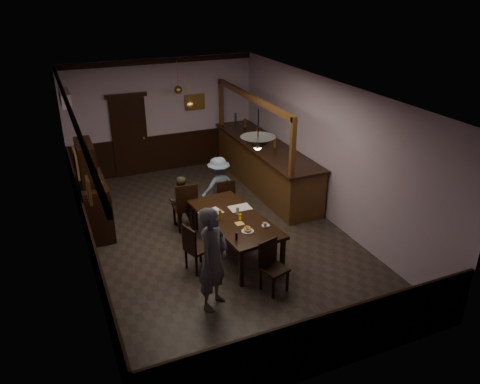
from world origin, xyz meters
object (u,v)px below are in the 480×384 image
dining_table (234,220)px  bar_counter (265,164)px  person_seated_left (181,201)px  coffee_cup (265,225)px  person_seated_right (219,187)px  chair_far_right (224,198)px  soda_can (240,217)px  person_standing (213,259)px  chair_side (194,247)px  sideboard (93,197)px  chair_far_left (186,204)px  chair_near (272,264)px  pendant_iron (258,143)px  pendant_brass_mid (190,105)px  pendant_brass_far (178,90)px

dining_table → bar_counter: bar_counter is taller
dining_table → person_seated_left: 1.62m
coffee_cup → person_seated_right: bearing=86.1°
chair_far_right → soda_can: chair_far_right is taller
person_standing → coffee_cup: 1.51m
chair_side → sideboard: sideboard is taller
chair_far_left → bar_counter: size_ratio=0.25×
chair_far_right → chair_near: bearing=87.7°
pendant_iron → chair_far_left: bearing=108.2°
chair_far_right → person_seated_left: bearing=-9.7°
chair_far_left → chair_far_right: chair_far_left is taller
dining_table → pendant_brass_mid: (-0.00, 2.51, 1.61)m
person_seated_right → soda_can: size_ratio=11.24×
person_seated_left → bar_counter: bar_counter is taller
soda_can → chair_far_left: bearing=115.2°
chair_side → person_seated_right: bearing=-49.4°
soda_can → sideboard: 3.15m
chair_near → person_seated_left: person_seated_left is taller
chair_side → chair_far_left: bearing=-28.9°
dining_table → chair_near: (0.12, -1.32, -0.19)m
person_standing → bar_counter: (2.81, 3.89, -0.27)m
soda_can → person_seated_left: bearing=111.8°
chair_side → person_seated_right: person_seated_right is taller
chair_far_left → person_standing: (-0.34, -2.56, 0.29)m
chair_near → soda_can: chair_near is taller
chair_side → person_seated_right: 2.24m
chair_near → chair_side: 1.44m
chair_side → pendant_iron: 2.23m
chair_far_right → pendant_brass_mid: (-0.32, 1.21, 1.78)m
chair_far_left → pendant_brass_far: pendant_brass_far is taller
pendant_iron → person_seated_right: bearing=84.8°
chair_far_right → chair_near: chair_far_right is taller
chair_near → chair_side: (-1.02, 1.02, 0.01)m
pendant_brass_mid → dining_table: bearing=-89.9°
chair_near → pendant_brass_far: (0.08, 5.39, 1.80)m
chair_far_left → soda_can: (0.64, -1.35, 0.23)m
pendant_brass_far → person_seated_right: bearing=-87.7°
chair_near → person_seated_left: 2.91m
soda_can → bar_counter: (1.83, 2.69, -0.21)m
chair_near → sideboard: 4.07m
chair_side → person_seated_right: size_ratio=0.68×
chair_far_right → bar_counter: 2.00m
dining_table → soda_can: size_ratio=19.07×
person_seated_left → pendant_brass_far: (0.80, 2.57, 1.75)m
coffee_cup → bar_counter: 3.47m
chair_far_left → chair_far_right: bearing=-173.1°
chair_far_left → pendant_brass_far: bearing=-104.6°
coffee_cup → soda_can: soda_can is taller
bar_counter → pendant_brass_far: size_ratio=5.23×
bar_counter → person_seated_left: bearing=-157.2°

